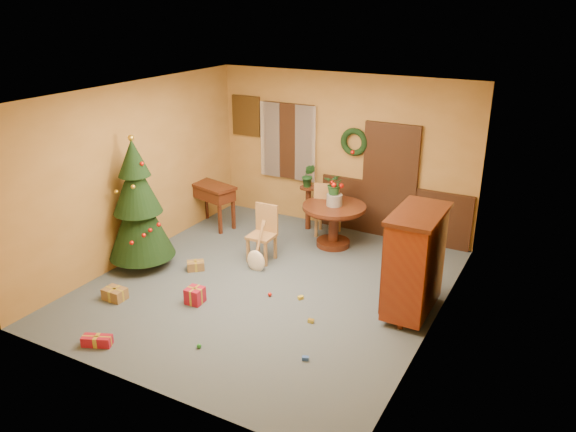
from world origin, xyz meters
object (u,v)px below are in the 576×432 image
Objects in this scene: chair_near at (264,231)px; sideboard at (415,260)px; dining_table at (334,218)px; writing_desk at (212,195)px; christmas_tree at (138,206)px.

sideboard is (2.69, -0.52, 0.30)m from chair_near.
sideboard is (1.89, -1.56, 0.27)m from dining_table.
chair_near is 2.76m from sideboard.
christmas_tree is at bearing -90.00° from writing_desk.
dining_table is 1.32m from chair_near.
sideboard is at bearing -10.97° from chair_near.
dining_table is at bearing 52.40° from chair_near.
chair_near is 2.06m from christmas_tree.
writing_desk is 4.50m from sideboard.
sideboard is (4.30, 0.64, -0.23)m from christmas_tree.
writing_desk is at bearing -174.20° from dining_table.
christmas_tree is at bearing -137.55° from dining_table.
christmas_tree is 4.35m from sideboard.
dining_table is at bearing 140.31° from sideboard.
chair_near is at bearing 169.03° from sideboard.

